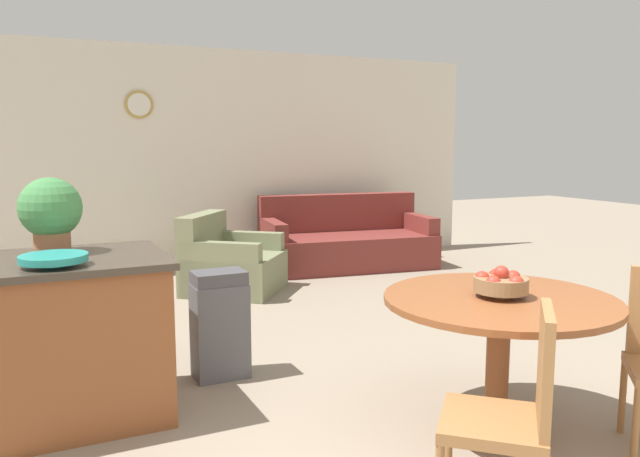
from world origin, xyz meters
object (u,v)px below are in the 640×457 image
dining_table (499,328)px  couch (346,243)px  kitchen_island (66,338)px  potted_plant (51,212)px  fruit_bowl (501,283)px  teal_bowl (54,258)px  dining_chair_near_left (513,408)px  trash_bin (220,325)px  armchair (230,265)px

dining_table → couch: (1.39, 4.37, -0.28)m
kitchen_island → potted_plant: potted_plant is taller
fruit_bowl → couch: 4.62m
teal_bowl → potted_plant: bearing=88.2°
kitchen_island → dining_chair_near_left: bearing=-49.9°
dining_table → kitchen_island: (-2.09, 1.19, -0.12)m
dining_table → fruit_bowl: 0.25m
fruit_bowl → trash_bin: size_ratio=0.39×
potted_plant → teal_bowl: bearing=-91.8°
fruit_bowl → potted_plant: (-2.13, 1.39, 0.34)m
kitchen_island → trash_bin: 1.00m
dining_table → kitchen_island: bearing=150.3°
kitchen_island → dining_table: bearing=-29.7°
dining_table → dining_chair_near_left: 0.86m
trash_bin → dining_table: bearing=-51.7°
dining_table → armchair: armchair is taller
dining_table → dining_chair_near_left: dining_chair_near_left is taller
kitchen_island → teal_bowl: size_ratio=3.27×
kitchen_island → potted_plant: bearing=99.9°
trash_bin → fruit_bowl: bearing=-51.7°
dining_table → couch: couch is taller
fruit_bowl → couch: size_ratio=0.13×
fruit_bowl → couch: fruit_bowl is taller
dining_chair_near_left → potted_plant: potted_plant is taller
dining_table → fruit_bowl: bearing=91.3°
teal_bowl → armchair: 3.37m
dining_chair_near_left → fruit_bowl: (0.52, 0.68, 0.32)m
dining_chair_near_left → trash_bin: bearing=58.7°
fruit_bowl → kitchen_island: bearing=150.3°
dining_table → couch: 4.60m
fruit_bowl → trash_bin: fruit_bowl is taller
fruit_bowl → trash_bin: bearing=128.3°
teal_bowl → trash_bin: bearing=24.8°
dining_table → potted_plant: 2.61m
potted_plant → armchair: size_ratio=0.35×
dining_chair_near_left → couch: size_ratio=0.42×
fruit_bowl → dining_table: bearing=-88.7°
dining_chair_near_left → trash_bin: (-0.61, 2.11, -0.15)m
fruit_bowl → armchair: (-0.34, 3.72, -0.55)m
couch → trash_bin: bearing=-122.7°
couch → armchair: couch is taller
fruit_bowl → dining_chair_near_left: bearing=-127.4°
fruit_bowl → couch: (1.39, 4.37, -0.53)m
kitchen_island → armchair: (1.75, 2.53, -0.19)m
dining_table → potted_plant: potted_plant is taller
fruit_bowl → kitchen_island: (-2.09, 1.19, -0.36)m
trash_bin → armchair: armchair is taller
kitchen_island → couch: kitchen_island is taller
couch → armchair: (-1.73, -0.65, -0.02)m
dining_table → teal_bowl: size_ratio=3.61×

